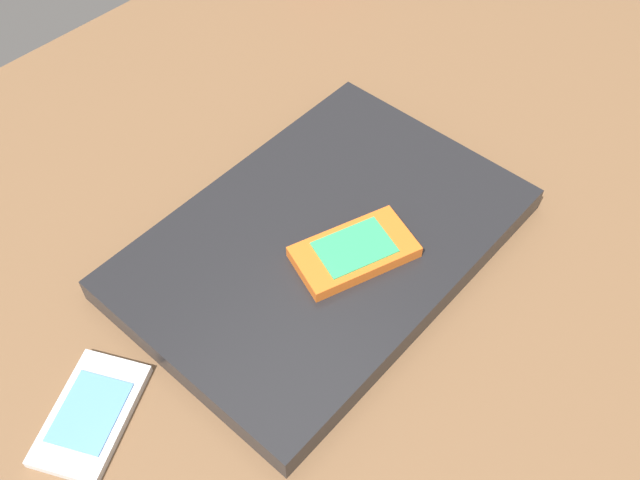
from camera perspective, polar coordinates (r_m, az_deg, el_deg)
desk_surface at (r=69.63cm, az=-3.09°, el=0.82°), size 120.00×80.00×3.00cm
laptop_closed at (r=64.81cm, az=-0.00°, el=-0.42°), size 36.07×25.05×2.50cm
cell_phone_on_laptop at (r=62.16cm, az=2.87°, el=-0.81°), size 11.62×8.66×1.32cm
cell_phone_on_desk at (r=59.69cm, az=-17.71°, el=-13.04°), size 11.52×9.77×0.94cm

